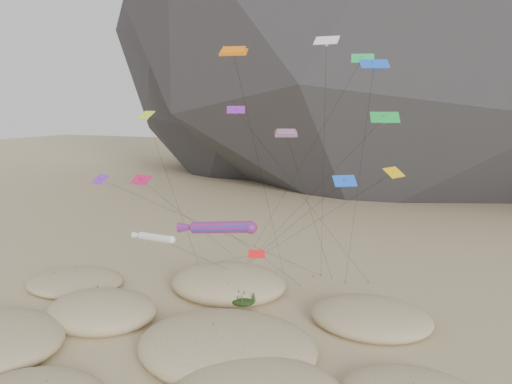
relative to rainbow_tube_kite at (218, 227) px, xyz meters
The scene contains 9 objects.
ground 12.43m from the rainbow_tube_kite, 97.48° to the right, with size 500.00×500.00×0.00m, color #CCB789.
dunes 10.30m from the rainbow_tube_kite, 137.78° to the right, with size 51.38×37.02×3.71m.
dune_grass 9.97m from the rainbow_tube_kite, 115.35° to the right, with size 43.77×26.56×1.44m.
kite_stakes 20.39m from the rainbow_tube_kite, 87.60° to the left, with size 21.88×3.03×0.30m.
rainbow_tube_kite is the anchor object (origin of this frame).
white_tube_kite 6.72m from the rainbow_tube_kite, behind, with size 6.88×16.02×9.37m.
orange_parafoil 16.76m from the rainbow_tube_kite, 98.99° to the left, with size 2.83×13.22×26.86m.
multi_parafoil 11.00m from the rainbow_tube_kite, 53.38° to the left, with size 3.03×13.21×19.02m.
delta_kites 10.56m from the rainbow_tube_kite, 53.31° to the left, with size 32.10×20.78×27.38m.
Camera 1 is at (21.38, -32.45, 21.25)m, focal length 35.00 mm.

